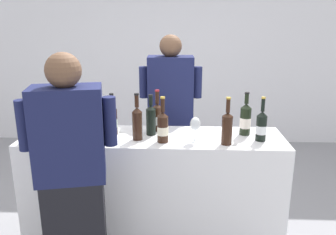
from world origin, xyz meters
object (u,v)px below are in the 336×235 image
object	(u,v)px
wine_bottle_10	(157,117)
person_server	(170,128)
wine_bottle_1	(245,119)
wine_bottle_6	(39,123)
wine_bottle_4	(151,119)
person_guest	(73,189)
wine_bottle_0	(227,127)
ice_bucket	(65,117)
wine_bottle_2	(261,126)
wine_bottle_7	(98,116)
wine_bottle_9	(113,120)
wine_bottle_3	(71,125)
wine_bottle_5	(163,127)
wine_bottle_8	(137,122)
wine_glass	(195,125)

from	to	relation	value
wine_bottle_10	person_server	distance (m)	0.52
wine_bottle_1	wine_bottle_6	world-z (taller)	wine_bottle_1
wine_bottle_4	person_guest	bearing A→B (deg)	-124.33
wine_bottle_1	wine_bottle_6	xyz separation A→B (m)	(-1.56, -0.15, -0.00)
wine_bottle_0	ice_bucket	size ratio (longest dim) A/B	1.40
ice_bucket	wine_bottle_6	bearing A→B (deg)	-135.60
wine_bottle_2	ice_bucket	xyz separation A→B (m)	(-1.50, 0.13, 0.01)
wine_bottle_2	wine_bottle_6	distance (m)	1.65
wine_bottle_7	wine_bottle_9	xyz separation A→B (m)	(0.13, -0.07, -0.01)
wine_bottle_3	wine_bottle_6	size ratio (longest dim) A/B	1.02
wine_bottle_2	wine_bottle_7	distance (m)	1.25
wine_bottle_7	wine_bottle_5	bearing A→B (deg)	-22.94
wine_bottle_4	wine_bottle_9	xyz separation A→B (m)	(-0.30, -0.01, -0.01)
wine_bottle_8	person_server	xyz separation A→B (m)	(0.22, 0.67, -0.26)
wine_bottle_8	wine_bottle_5	bearing A→B (deg)	-12.93
wine_bottle_10	person_guest	xyz separation A→B (m)	(-0.47, -0.73, -0.27)
wine_bottle_0	ice_bucket	bearing A→B (deg)	169.76
wine_bottle_10	wine_bottle_4	bearing A→B (deg)	-112.93
wine_bottle_7	wine_bottle_1	bearing A→B (deg)	-1.26
wine_bottle_9	person_server	world-z (taller)	person_server
wine_bottle_6	wine_bottle_0	bearing A→B (deg)	-3.16
wine_bottle_0	wine_bottle_8	world-z (taller)	wine_bottle_8
wine_bottle_4	wine_bottle_8	world-z (taller)	wine_bottle_8
wine_bottle_4	wine_bottle_7	bearing A→B (deg)	172.02
wine_bottle_3	person_server	size ratio (longest dim) A/B	0.20
wine_glass	wine_bottle_3	bearing A→B (deg)	-177.55
wine_bottle_8	wine_bottle_2	bearing A→B (deg)	1.19
wine_bottle_4	wine_bottle_10	size ratio (longest dim) A/B	0.95
wine_bottle_3	wine_bottle_8	size ratio (longest dim) A/B	0.94
wine_bottle_1	wine_bottle_8	bearing A→B (deg)	-169.37
wine_bottle_3	person_guest	distance (m)	0.54
person_guest	wine_bottle_7	bearing A→B (deg)	89.67
wine_bottle_3	wine_bottle_9	size ratio (longest dim) A/B	1.02
wine_bottle_8	wine_glass	distance (m)	0.43
wine_bottle_6	person_guest	distance (m)	0.71
wine_bottle_2	wine_bottle_10	size ratio (longest dim) A/B	0.99
person_guest	wine_bottle_8	bearing A→B (deg)	56.35
wine_bottle_5	wine_glass	world-z (taller)	wine_bottle_5
wine_bottle_0	wine_bottle_3	world-z (taller)	wine_bottle_0
wine_bottle_5	person_guest	size ratio (longest dim) A/B	0.21
wine_bottle_4	wine_bottle_5	xyz separation A→B (m)	(0.10, -0.16, -0.01)
wine_bottle_6	wine_bottle_9	distance (m)	0.54
wine_bottle_4	wine_glass	size ratio (longest dim) A/B	1.71
wine_bottle_1	wine_bottle_5	size ratio (longest dim) A/B	0.99
wine_bottle_9	person_guest	bearing A→B (deg)	-101.94
wine_glass	wine_bottle_0	bearing A→B (deg)	-11.15
wine_glass	person_server	world-z (taller)	person_server
wine_bottle_2	wine_bottle_9	size ratio (longest dim) A/B	1.01
wine_bottle_4	wine_bottle_7	xyz separation A→B (m)	(-0.42, 0.06, -0.00)
wine_bottle_4	ice_bucket	distance (m)	0.68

